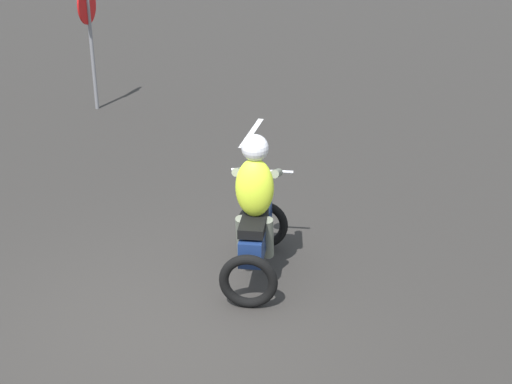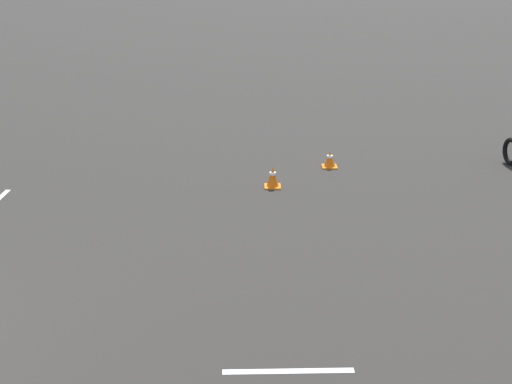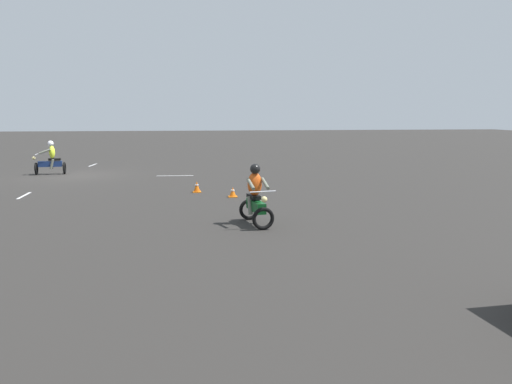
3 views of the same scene
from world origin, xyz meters
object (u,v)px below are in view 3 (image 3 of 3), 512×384
motorcycle_rider_foreground (51,160)px  motorcycle_rider_background (256,198)px  traffic_cone_near_left (233,192)px  traffic_cone_mid_center (197,187)px

motorcycle_rider_foreground → motorcycle_rider_background: (-8.60, 12.30, 0.00)m
motorcycle_rider_background → traffic_cone_near_left: 4.57m
motorcycle_rider_background → motorcycle_rider_foreground: bearing=-64.6°
motorcycle_rider_foreground → traffic_cone_mid_center: size_ratio=3.91×
traffic_cone_near_left → traffic_cone_mid_center: (1.27, -1.26, 0.03)m
motorcycle_rider_foreground → traffic_cone_mid_center: motorcycle_rider_foreground is taller
motorcycle_rider_background → traffic_cone_near_left: bearing=-96.3°
motorcycle_rider_foreground → motorcycle_rider_background: 15.01m
motorcycle_rider_background → traffic_cone_mid_center: motorcycle_rider_background is taller
traffic_cone_near_left → motorcycle_rider_foreground: bearing=-43.0°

